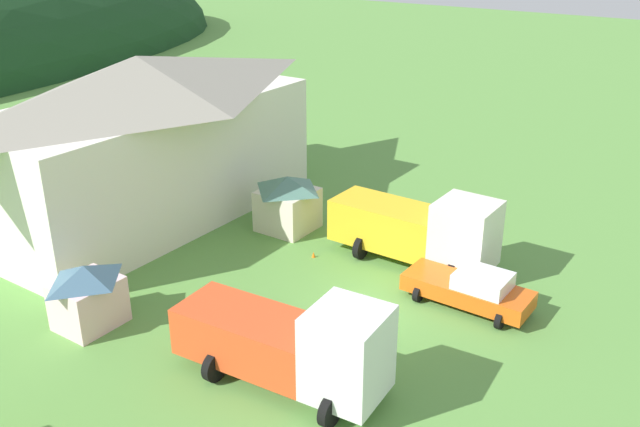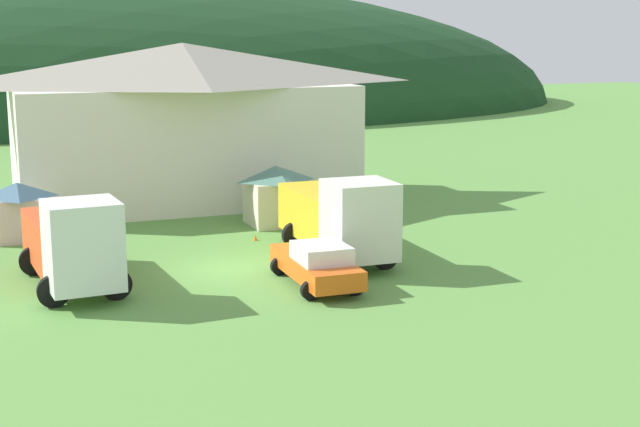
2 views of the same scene
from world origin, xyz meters
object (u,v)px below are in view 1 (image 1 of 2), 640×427
(depot_building, at_px, (144,137))
(traffic_cone_near_pickup, at_px, (238,333))
(play_shed_pink, at_px, (87,295))
(traffic_cone_mid_row, at_px, (314,257))
(service_pickup_orange, at_px, (471,289))
(heavy_rig_white, at_px, (294,344))
(heavy_rig_striped, at_px, (421,229))
(play_shed_cream, at_px, (288,202))

(depot_building, height_order, traffic_cone_near_pickup, depot_building)
(play_shed_pink, relative_size, traffic_cone_mid_row, 4.73)
(play_shed_pink, distance_m, traffic_cone_near_pickup, 5.98)
(service_pickup_orange, xyz_separation_m, traffic_cone_mid_row, (0.05, 7.84, -0.83))
(heavy_rig_white, bearing_deg, traffic_cone_near_pickup, 155.43)
(heavy_rig_striped, xyz_separation_m, traffic_cone_near_pickup, (-9.18, 3.14, -1.77))
(depot_building, relative_size, heavy_rig_white, 2.44)
(heavy_rig_white, bearing_deg, depot_building, 149.38)
(play_shed_cream, xyz_separation_m, heavy_rig_striped, (0.27, -7.37, 0.30))
(heavy_rig_striped, distance_m, traffic_cone_near_pickup, 9.86)
(service_pickup_orange, bearing_deg, depot_building, -176.64)
(play_shed_cream, relative_size, play_shed_pink, 1.10)
(play_shed_pink, distance_m, traffic_cone_mid_row, 10.56)
(play_shed_cream, relative_size, heavy_rig_white, 0.37)
(traffic_cone_near_pickup, bearing_deg, service_pickup_orange, -43.58)
(heavy_rig_striped, xyz_separation_m, service_pickup_orange, (-2.28, -3.43, -0.94))
(play_shed_cream, relative_size, heavy_rig_striped, 0.37)
(depot_building, xyz_separation_m, play_shed_cream, (2.75, -7.08, -2.92))
(traffic_cone_near_pickup, bearing_deg, depot_building, 61.42)
(play_shed_cream, height_order, traffic_cone_mid_row, play_shed_cream)
(heavy_rig_striped, distance_m, service_pickup_orange, 4.23)
(service_pickup_orange, xyz_separation_m, traffic_cone_near_pickup, (-6.90, 6.57, -0.83))
(heavy_rig_striped, bearing_deg, traffic_cone_near_pickup, -108.03)
(play_shed_cream, distance_m, service_pickup_orange, 11.01)
(play_shed_cream, distance_m, play_shed_pink, 11.73)
(depot_building, xyz_separation_m, heavy_rig_striped, (3.02, -14.45, -2.62))
(play_shed_pink, xyz_separation_m, traffic_cone_near_pickup, (2.78, -5.13, -1.34))
(depot_building, xyz_separation_m, play_shed_pink, (-8.95, -6.19, -3.05))
(heavy_rig_white, distance_m, traffic_cone_mid_row, 9.92)
(heavy_rig_white, relative_size, traffic_cone_mid_row, 14.00)
(heavy_rig_white, bearing_deg, play_shed_pink, -175.20)
(depot_building, height_order, service_pickup_orange, depot_building)
(depot_building, xyz_separation_m, heavy_rig_white, (-7.58, -15.08, -2.67))
(depot_building, xyz_separation_m, service_pickup_orange, (0.74, -17.88, -3.56))
(play_shed_pink, xyz_separation_m, heavy_rig_striped, (11.96, -8.26, 0.43))
(heavy_rig_striped, height_order, traffic_cone_mid_row, heavy_rig_striped)
(depot_building, height_order, heavy_rig_striped, depot_building)
(heavy_rig_white, distance_m, heavy_rig_striped, 10.62)
(play_shed_pink, height_order, heavy_rig_white, heavy_rig_white)
(heavy_rig_striped, distance_m, traffic_cone_mid_row, 5.25)
(depot_building, distance_m, play_shed_cream, 8.14)
(heavy_rig_striped, relative_size, service_pickup_orange, 1.48)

